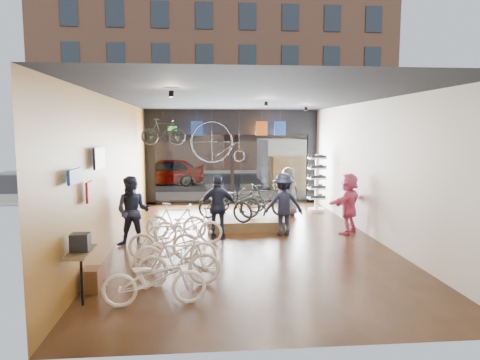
{
  "coord_description": "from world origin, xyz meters",
  "views": [
    {
      "loc": [
        -1.21,
        -11.47,
        2.98
      ],
      "look_at": [
        -0.08,
        1.4,
        1.47
      ],
      "focal_mm": 32.0,
      "sensor_mm": 36.0,
      "label": 1
    }
  ],
  "objects": [
    {
      "name": "customer_1",
      "position": [
        -3.0,
        -0.51,
        0.91
      ],
      "size": [
        0.97,
        0.8,
        1.82
      ],
      "primitive_type": "imported",
      "rotation": [
        0.0,
        0.0,
        -0.14
      ],
      "color": "#161C33",
      "rests_on": "ground_plane"
    },
    {
      "name": "sidewalk_near",
      "position": [
        0.0,
        7.2,
        0.06
      ],
      "size": [
        30.0,
        2.4,
        0.12
      ],
      "primitive_type": "cube",
      "color": "slate",
      "rests_on": "ground"
    },
    {
      "name": "customer_5",
      "position": [
        3.0,
        0.43,
        0.88
      ],
      "size": [
        1.5,
        1.54,
        1.76
      ],
      "primitive_type": "imported",
      "rotation": [
        0.0,
        0.0,
        3.95
      ],
      "color": "#CC4C72",
      "rests_on": "ground_plane"
    },
    {
      "name": "floor_bike_2",
      "position": [
        -1.79,
        -2.57,
        0.47
      ],
      "size": [
        1.86,
        0.95,
        0.93
      ],
      "primitive_type": "imported",
      "rotation": [
        0.0,
        0.0,
        1.76
      ],
      "color": "silver",
      "rests_on": "ground_plane"
    },
    {
      "name": "wall_merch",
      "position": [
        -3.38,
        -3.5,
        1.3
      ],
      "size": [
        0.4,
        2.4,
        2.6
      ],
      "primitive_type": null,
      "color": "navy",
      "rests_on": "wall_left"
    },
    {
      "name": "floor_bike_3",
      "position": [
        -2.11,
        -1.79,
        0.5
      ],
      "size": [
        1.67,
        0.56,
        0.99
      ],
      "primitive_type": "imported",
      "rotation": [
        0.0,
        0.0,
        1.51
      ],
      "color": "silver",
      "rests_on": "ground_plane"
    },
    {
      "name": "jersey_left",
      "position": [
        -1.41,
        5.2,
        3.05
      ],
      "size": [
        0.45,
        0.03,
        0.55
      ],
      "primitive_type": "cube",
      "color": "#1E3F99",
      "rests_on": "ceiling"
    },
    {
      "name": "floor_bike_1",
      "position": [
        -1.7,
        -3.46,
        0.49
      ],
      "size": [
        1.66,
        0.59,
        0.98
      ],
      "primitive_type": "imported",
      "rotation": [
        0.0,
        0.0,
        1.65
      ],
      "color": "silver",
      "rests_on": "ground_plane"
    },
    {
      "name": "customer_3",
      "position": [
        1.06,
        0.32,
        0.89
      ],
      "size": [
        1.17,
        0.7,
        1.78
      ],
      "primitive_type": "imported",
      "rotation": [
        0.0,
        0.0,
        3.17
      ],
      "color": "#161C33",
      "rests_on": "ground_plane"
    },
    {
      "name": "jersey_right",
      "position": [
        1.83,
        5.2,
        3.05
      ],
      "size": [
        0.45,
        0.03,
        0.55
      ],
      "primitive_type": "cube",
      "color": "#1E3F99",
      "rests_on": "ceiling"
    },
    {
      "name": "display_bike_left",
      "position": [
        -0.57,
        1.03,
        0.79
      ],
      "size": [
        1.92,
        1.61,
        0.99
      ],
      "primitive_type": "imported",
      "rotation": [
        0.0,
        0.0,
        0.97
      ],
      "color": "black",
      "rests_on": "display_platform"
    },
    {
      "name": "display_platform",
      "position": [
        0.12,
        1.52,
        0.15
      ],
      "size": [
        2.4,
        1.8,
        0.3
      ],
      "primitive_type": "cube",
      "color": "brown",
      "rests_on": "ground_plane"
    },
    {
      "name": "sidewalk_far",
      "position": [
        0.0,
        19.0,
        0.06
      ],
      "size": [
        30.0,
        2.0,
        0.12
      ],
      "primitive_type": "cube",
      "color": "slate",
      "rests_on": "ground"
    },
    {
      "name": "storefront",
      "position": [
        0.0,
        6.0,
        1.9
      ],
      "size": [
        7.0,
        0.26,
        3.8
      ],
      "primitive_type": null,
      "color": "black",
      "rests_on": "ground"
    },
    {
      "name": "hung_bike",
      "position": [
        -2.61,
        4.2,
        2.93
      ],
      "size": [
        1.61,
        0.56,
        0.95
      ],
      "primitive_type": "imported",
      "rotation": [
        0.0,
        0.0,
        1.64
      ],
      "color": "black",
      "rests_on": "ceiling"
    },
    {
      "name": "floor_bike_4",
      "position": [
        -1.61,
        -0.38,
        0.47
      ],
      "size": [
        1.83,
        0.71,
        0.95
      ],
      "primitive_type": "imported",
      "rotation": [
        0.0,
        0.0,
        1.53
      ],
      "color": "silver",
      "rests_on": "ground_plane"
    },
    {
      "name": "display_bike_right",
      "position": [
        -0.06,
        2.22,
        0.76
      ],
      "size": [
        1.8,
        0.78,
        0.92
      ],
      "primitive_type": "imported",
      "rotation": [
        0.0,
        0.0,
        1.47
      ],
      "color": "black",
      "rests_on": "display_platform"
    },
    {
      "name": "penny_farthing",
      "position": [
        -0.54,
        4.48,
        2.5
      ],
      "size": [
        1.94,
        0.06,
        1.55
      ],
      "primitive_type": null,
      "color": "black",
      "rests_on": "ceiling"
    },
    {
      "name": "wall_right",
      "position": [
        3.52,
        0.0,
        1.9
      ],
      "size": [
        0.04,
        12.0,
        3.8
      ],
      "primitive_type": "cube",
      "color": "beige",
      "rests_on": "ground"
    },
    {
      "name": "street_car",
      "position": [
        -3.26,
        12.0,
        0.74
      ],
      "size": [
        4.32,
        1.74,
        1.47
      ],
      "primitive_type": "imported",
      "rotation": [
        0.0,
        0.0,
        -1.57
      ],
      "color": "gray",
      "rests_on": "street_road"
    },
    {
      "name": "exit_sign",
      "position": [
        -2.4,
        5.88,
        3.05
      ],
      "size": [
        0.35,
        0.06,
        0.18
      ],
      "primitive_type": "cube",
      "color": "#198C26",
      "rests_on": "storefront"
    },
    {
      "name": "customer_4",
      "position": [
        1.77,
        3.11,
        0.85
      ],
      "size": [
        0.96,
        0.79,
        1.7
      ],
      "primitive_type": "imported",
      "rotation": [
        0.0,
        0.0,
        3.49
      ],
      "color": "#3F3F44",
      "rests_on": "ground_plane"
    },
    {
      "name": "customer_2",
      "position": [
        -0.79,
        0.08,
        0.88
      ],
      "size": [
        1.08,
        0.54,
        1.77
      ],
      "primitive_type": "imported",
      "rotation": [
        0.0,
        0.0,
        3.03
      ],
      "color": "#161C33",
      "rests_on": "ground_plane"
    },
    {
      "name": "jersey_mid",
      "position": [
        1.11,
        5.2,
        3.05
      ],
      "size": [
        0.45,
        0.03,
        0.55
      ],
      "primitive_type": "cube",
      "color": "#CC5919",
      "rests_on": "ceiling"
    },
    {
      "name": "sunglasses_rack",
      "position": [
        2.95,
        3.75,
        1.05
      ],
      "size": [
        0.69,
        0.6,
        2.11
      ],
      "primitive_type": null,
      "rotation": [
        0.0,
        0.0,
        -0.16
      ],
      "color": "white",
      "rests_on": "ground_plane"
    },
    {
      "name": "display_bike_mid",
      "position": [
        0.72,
        1.4,
        0.81
      ],
      "size": [
        1.77,
        0.91,
        1.03
      ],
      "primitive_type": "imported",
      "rotation": [
        0.0,
        0.0,
        1.84
      ],
      "color": "black",
      "rests_on": "display_platform"
    },
    {
      "name": "box_truck",
      "position": [
        3.13,
        11.0,
        1.24
      ],
      "size": [
        2.09,
        6.28,
        2.47
      ],
      "primitive_type": null,
      "color": "silver",
      "rests_on": "street_road"
    },
    {
      "name": "wall_back",
      "position": [
        0.0,
        -6.02,
        1.9
      ],
      "size": [
        7.0,
        0.04,
        3.8
      ],
      "primitive_type": "cube",
      "color": "beige",
      "rests_on": "ground"
    },
    {
      "name": "ceiling",
      "position": [
        0.0,
        0.0,
        3.82
      ],
      "size": [
        7.0,
        12.0,
        0.04
      ],
      "primitive_type": "cube",
      "color": "black",
      "rests_on": "ground"
    },
    {
      "name": "floor_bike_0",
      "position": [
        -2.05,
        -4.35,
        0.46
      ],
      "size": [
        1.8,
        0.73,
        0.92
      ],
      "primitive_type": "imported",
      "rotation": [
        0.0,
        0.0,
        1.64
      ],
      "color": "silver",
      "rests_on": "ground_plane"
    },
    {
      "name": "wall_left",
      "position": [
        -3.52,
        0.0,
        1.9
      ],
      "size": [
        0.04,
        12.0,
        3.8
      ],
      "primitive_type": "cube",
      "color": "olive",
      "rests_on": "ground"
    },
    {
      "name": "floor_bike_5",
      "position": [
        -1.96,
        0.12,
        0.51
      ],
      "size": [
        1.74,
        0.72,
        1.02
      ],
      "primitive_type": "imported",
      "rotation": [
        0.0,
        0.0,
        1.43
      ],
      "color": "silver",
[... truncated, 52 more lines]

